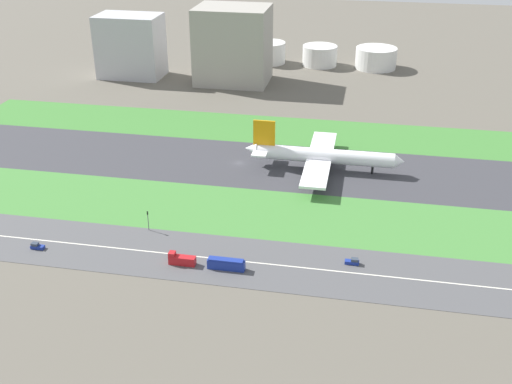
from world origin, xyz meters
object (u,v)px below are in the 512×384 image
(hangar_building, at_px, (233,45))
(car_0, at_px, (353,262))
(airliner, at_px, (320,156))
(fuel_tank_west, at_px, (269,52))
(bus_0, at_px, (226,264))
(fuel_tank_east, at_px, (376,58))
(truck_0, at_px, (181,260))
(fuel_tank_centre, at_px, (320,56))
(traffic_light, at_px, (148,219))
(car_2, at_px, (37,246))
(terminal_building, at_px, (131,46))

(hangar_building, bearing_deg, car_0, -66.66)
(airliner, height_order, hangar_building, hangar_building)
(airliner, distance_m, fuel_tank_west, 166.23)
(bus_0, height_order, fuel_tank_east, fuel_tank_east)
(truck_0, relative_size, car_0, 1.91)
(airliner, bearing_deg, fuel_tank_centre, 95.59)
(airliner, height_order, car_0, airliner)
(traffic_light, relative_size, fuel_tank_west, 0.34)
(truck_0, distance_m, fuel_tank_west, 237.41)
(traffic_light, relative_size, fuel_tank_east, 0.28)
(car_0, relative_size, fuel_tank_west, 0.21)
(fuel_tank_west, relative_size, fuel_tank_east, 0.84)
(airliner, relative_size, bus_0, 5.60)
(bus_0, distance_m, car_0, 39.29)
(truck_0, relative_size, fuel_tank_west, 0.39)
(car_2, xyz_separation_m, truck_0, (48.67, -0.00, 0.75))
(car_2, relative_size, fuel_tank_centre, 0.20)
(car_2, relative_size, truck_0, 0.52)
(airliner, bearing_deg, fuel_tank_east, 82.94)
(traffic_light, distance_m, hangar_building, 175.10)
(terminal_building, bearing_deg, airliner, -42.57)
(truck_0, xyz_separation_m, fuel_tank_east, (55.18, 237.00, 4.77))
(airliner, xyz_separation_m, terminal_building, (-124.11, 114.00, 11.95))
(airliner, relative_size, truck_0, 7.74)
(car_0, distance_m, hangar_building, 199.29)
(traffic_light, relative_size, fuel_tank_centre, 0.33)
(hangar_building, distance_m, fuel_tank_east, 94.30)
(airliner, distance_m, car_0, 70.24)
(fuel_tank_west, distance_m, fuel_tank_centre, 32.91)
(car_2, bearing_deg, fuel_tank_centre, -106.14)
(truck_0, bearing_deg, airliner, -114.46)
(fuel_tank_centre, bearing_deg, fuel_tank_west, 180.00)
(bus_0, height_order, traffic_light, traffic_light)
(hangar_building, height_order, fuel_tank_west, hangar_building)
(terminal_building, bearing_deg, truck_0, -65.22)
(bus_0, bearing_deg, traffic_light, -29.88)
(airliner, bearing_deg, terminal_building, 137.43)
(airliner, bearing_deg, fuel_tank_west, 106.96)
(terminal_building, height_order, fuel_tank_west, terminal_building)
(airliner, xyz_separation_m, fuel_tank_centre, (-15.57, 159.00, 0.04))
(traffic_light, bearing_deg, car_2, -150.36)
(car_0, bearing_deg, traffic_light, 173.42)
(traffic_light, height_order, hangar_building, hangar_building)
(airliner, bearing_deg, traffic_light, -131.20)
(fuel_tank_west, bearing_deg, fuel_tank_centre, 0.00)
(airliner, distance_m, fuel_tank_east, 160.22)
(fuel_tank_centre, bearing_deg, truck_0, -94.80)
(car_2, bearing_deg, fuel_tank_west, -98.56)
(terminal_building, distance_m, fuel_tank_east, 151.14)
(fuel_tank_west, bearing_deg, bus_0, -83.44)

